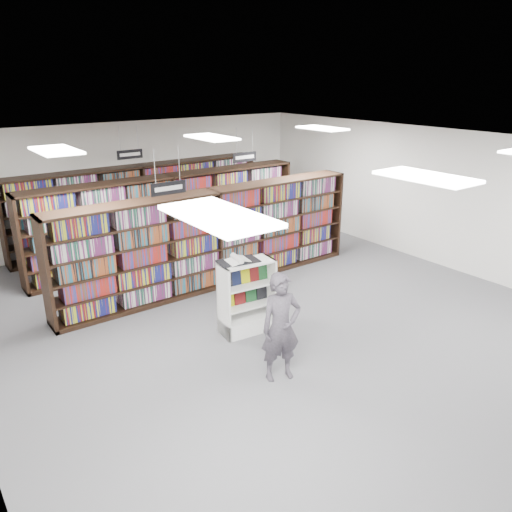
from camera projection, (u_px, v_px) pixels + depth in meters
floor at (272, 318)px, 9.45m from camera, size 12.00×12.00×0.00m
ceiling at (274, 147)px, 8.35m from camera, size 10.00×12.00×0.10m
wall_back at (135, 182)px, 13.44m from camera, size 10.00×0.10×3.20m
wall_right at (440, 198)px, 11.68m from camera, size 0.10×12.00×3.20m
bookshelf_row_near at (215, 239)px, 10.60m from camera, size 7.00×0.60×2.10m
bookshelf_row_mid at (171, 218)px, 12.11m from camera, size 7.00×0.60×2.10m
bookshelf_row_far at (142, 204)px, 13.40m from camera, size 7.00×0.60×2.10m
aisle_sign_left at (168, 187)px, 8.50m from camera, size 0.65×0.02×0.80m
aisle_sign_right at (245, 156)px, 11.68m from camera, size 0.65×0.02×0.80m
aisle_sign_center at (130, 153)px, 12.08m from camera, size 0.65×0.02×0.80m
troffer_front_left at (219, 216)px, 4.42m from camera, size 0.60×1.20×0.04m
troffer_front_center at (426, 177)px, 6.09m from camera, size 0.60×1.20×0.04m
troffer_back_left at (56, 150)px, 8.20m from camera, size 0.60×1.20×0.04m
troffer_back_center at (212, 137)px, 9.87m from camera, size 0.60×1.20×0.04m
troffer_back_right at (322, 128)px, 11.55m from camera, size 0.60×1.20×0.04m
endcap_display at (246, 307)px, 8.84m from camera, size 1.00×0.57×1.33m
open_book at (238, 260)px, 8.49m from camera, size 0.75×0.51×0.13m
shopper at (281, 327)px, 7.32m from camera, size 0.70×0.56×1.69m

